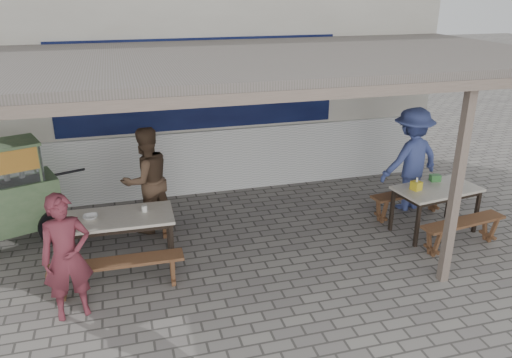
{
  "coord_description": "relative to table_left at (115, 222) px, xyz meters",
  "views": [
    {
      "loc": [
        -1.6,
        -5.76,
        3.68
      ],
      "look_at": [
        0.26,
        0.9,
        0.99
      ],
      "focal_mm": 35.0,
      "sensor_mm": 36.0,
      "label": 1
    }
  ],
  "objects": [
    {
      "name": "ground",
      "position": [
        1.81,
        -0.66,
        -0.68
      ],
      "size": [
        60.0,
        60.0,
        0.0
      ],
      "primitive_type": "plane",
      "color": "slate",
      "rests_on": "ground"
    },
    {
      "name": "back_wall",
      "position": [
        1.8,
        2.92,
        1.04
      ],
      "size": [
        9.0,
        1.28,
        3.5
      ],
      "color": "beige",
      "rests_on": "ground"
    },
    {
      "name": "warung_roof",
      "position": [
        1.82,
        0.24,
        2.04
      ],
      "size": [
        9.0,
        4.21,
        2.81
      ],
      "color": "#564D4A",
      "rests_on": "ground"
    },
    {
      "name": "table_left",
      "position": [
        0.0,
        0.0,
        0.0
      ],
      "size": [
        1.58,
        0.78,
        0.75
      ],
      "rotation": [
        0.0,
        0.0,
        -0.02
      ],
      "color": "beige",
      "rests_on": "ground"
    },
    {
      "name": "bench_left_street",
      "position": [
        -0.01,
        -0.68,
        -0.33
      ],
      "size": [
        1.67,
        0.31,
        0.45
      ],
      "rotation": [
        0.0,
        0.0,
        -0.02
      ],
      "color": "brown",
      "rests_on": "ground"
    },
    {
      "name": "bench_left_wall",
      "position": [
        0.01,
        0.68,
        -0.33
      ],
      "size": [
        1.67,
        0.31,
        0.45
      ],
      "rotation": [
        0.0,
        0.0,
        -0.02
      ],
      "color": "brown",
      "rests_on": "ground"
    },
    {
      "name": "table_right",
      "position": [
        4.85,
        -0.27,
        -0.01
      ],
      "size": [
        1.39,
        0.89,
        0.75
      ],
      "rotation": [
        0.0,
        0.0,
        0.14
      ],
      "color": "beige",
      "rests_on": "ground"
    },
    {
      "name": "bench_right_street",
      "position": [
        4.94,
        -0.87,
        -0.34
      ],
      "size": [
        1.42,
        0.48,
        0.45
      ],
      "rotation": [
        0.0,
        0.0,
        0.14
      ],
      "color": "brown",
      "rests_on": "ground"
    },
    {
      "name": "bench_right_wall",
      "position": [
        4.76,
        0.33,
        -0.34
      ],
      "size": [
        1.42,
        0.48,
        0.45
      ],
      "rotation": [
        0.0,
        0.0,
        0.14
      ],
      "color": "brown",
      "rests_on": "ground"
    },
    {
      "name": "vendor_cart",
      "position": [
        -1.53,
        1.06,
        0.19
      ],
      "size": [
        1.87,
        1.23,
        1.59
      ],
      "rotation": [
        0.0,
        0.0,
        0.34
      ],
      "color": "#6C875A",
      "rests_on": "ground"
    },
    {
      "name": "patron_street_side",
      "position": [
        -0.54,
        -1.02,
        0.1
      ],
      "size": [
        0.63,
        0.48,
        1.55
      ],
      "primitive_type": "imported",
      "rotation": [
        0.0,
        0.0,
        0.21
      ],
      "color": "maroon",
      "rests_on": "ground"
    },
    {
      "name": "patron_wall_side",
      "position": [
        0.5,
        1.01,
        0.17
      ],
      "size": [
        1.02,
        0.93,
        1.7
      ],
      "primitive_type": "imported",
      "rotation": [
        0.0,
        0.0,
        3.57
      ],
      "color": "#503A2A",
      "rests_on": "ground"
    },
    {
      "name": "patron_right_table",
      "position": [
        4.94,
        0.66,
        0.23
      ],
      "size": [
        1.27,
        0.89,
        1.8
      ],
      "primitive_type": "imported",
      "rotation": [
        0.0,
        0.0,
        3.35
      ],
      "color": "#3F4D91",
      "rests_on": "ground"
    },
    {
      "name": "tissue_box",
      "position": [
        4.48,
        -0.26,
        0.14
      ],
      "size": [
        0.17,
        0.17,
        0.14
      ],
      "primitive_type": "cube",
      "rotation": [
        0.0,
        0.0,
        0.29
      ],
      "color": "gold",
      "rests_on": "table_right"
    },
    {
      "name": "donation_box",
      "position": [
        4.98,
        -0.01,
        0.13
      ],
      "size": [
        0.18,
        0.13,
        0.11
      ],
      "primitive_type": "cube",
      "rotation": [
        0.0,
        0.0,
        -0.16
      ],
      "color": "#347536",
      "rests_on": "table_right"
    },
    {
      "name": "condiment_jar",
      "position": [
        0.4,
        0.06,
        0.12
      ],
      "size": [
        0.08,
        0.08,
        0.09
      ],
      "primitive_type": "cylinder",
      "color": "silver",
      "rests_on": "table_left"
    },
    {
      "name": "condiment_bowl",
      "position": [
        -0.32,
        0.02,
        0.1
      ],
      "size": [
        0.2,
        0.2,
        0.05
      ],
      "primitive_type": "imported",
      "rotation": [
        0.0,
        0.0,
        -0.01
      ],
      "color": "white",
      "rests_on": "table_left"
    }
  ]
}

